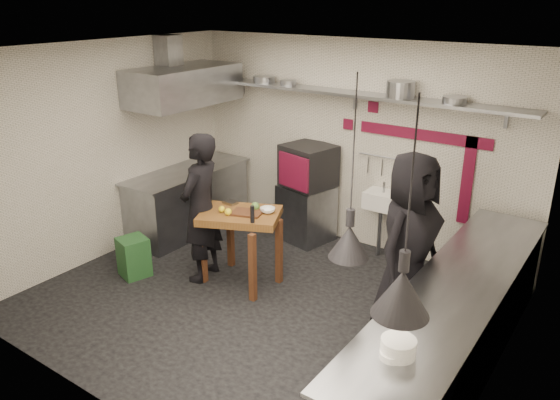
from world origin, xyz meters
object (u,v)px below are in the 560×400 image
Objects in this scene: green_bin at (134,257)px; chef_right at (409,243)px; chef_left at (201,208)px; combi_oven at (308,166)px; prep_table at (241,248)px; oven_stand at (306,213)px.

green_bin is 0.26× the size of chef_right.
chef_right is at bearing 88.79° from chef_left.
chef_right is (3.19, 0.89, 0.71)m from green_bin.
combi_oven is 0.33× the size of chef_right.
prep_table is at bearing 104.35° from chef_right.
combi_oven reaches higher than prep_table.
chef_left reaches higher than oven_stand.
oven_stand is 0.44× the size of chef_left.
chef_left reaches higher than prep_table.
chef_right reaches higher than oven_stand.
chef_left is (-0.46, -0.17, 0.46)m from prep_table.
combi_oven is 1.28× the size of green_bin.
chef_right reaches higher than prep_table.
chef_left is 2.49m from chef_right.
chef_left is at bearing 106.81° from chef_right.
chef_right is (2.02, -1.27, 0.56)m from oven_stand.
chef_left is at bearing -90.49° from combi_oven.
green_bin is at bearing -105.06° from oven_stand.
chef_left is (-0.43, -1.73, -0.17)m from combi_oven.
prep_table is 2.06m from chef_right.
prep_table reaches higher than oven_stand.
green_bin is at bearing -68.58° from chef_left.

